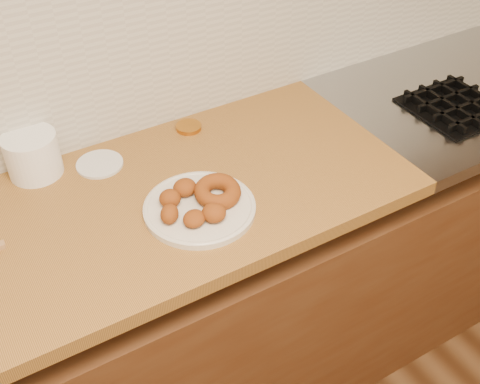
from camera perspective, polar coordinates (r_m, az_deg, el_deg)
name	(u,v)px	position (r m, az deg, el deg)	size (l,w,h in m)	color
base_cabinet	(211,309)	(1.89, -2.76, -11.01)	(3.60, 0.60, 0.77)	#52311A
backsplash	(145,25)	(1.61, -8.96, 15.40)	(3.60, 0.02, 0.60)	#BBB7A9
donut_plate	(200,208)	(1.43, -3.85, -1.55)	(0.27, 0.27, 0.02)	beige
ring_donut	(217,191)	(1.44, -2.16, 0.05)	(0.11, 0.11, 0.04)	#7C2C07
fried_dough_chunks	(187,205)	(1.40, -5.01, -1.24)	(0.16, 0.18, 0.04)	#7C2C07
plastic_tub	(33,155)	(1.60, -19.08, 3.36)	(0.14, 0.14, 0.11)	white
tub_lid	(100,164)	(1.61, -13.16, 2.60)	(0.12, 0.12, 0.01)	silver
brass_jar_lid	(189,127)	(1.71, -4.89, 6.15)	(0.07, 0.07, 0.01)	#B87625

